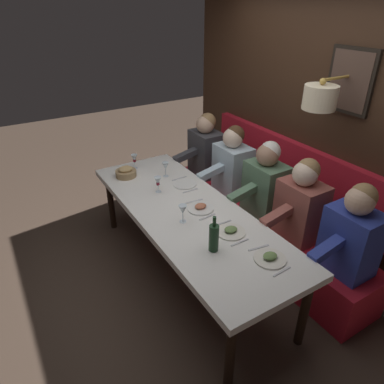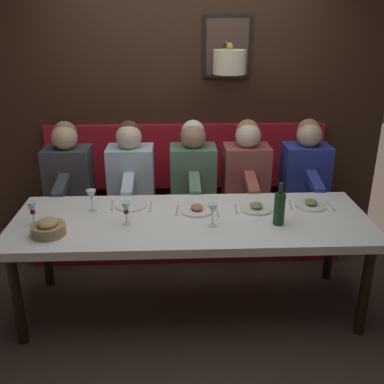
# 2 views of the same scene
# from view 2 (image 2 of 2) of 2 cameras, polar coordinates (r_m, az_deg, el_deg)

# --- Properties ---
(ground_plane) EXTENTS (12.00, 12.00, 0.00)m
(ground_plane) POSITION_cam_2_polar(r_m,az_deg,el_deg) (3.51, -0.06, -14.41)
(ground_plane) COLOR #423328
(dining_table) EXTENTS (0.90, 2.52, 0.74)m
(dining_table) POSITION_cam_2_polar(r_m,az_deg,el_deg) (3.16, -0.06, -4.44)
(dining_table) COLOR white
(dining_table) RESTS_ON ground_plane
(banquette_bench) EXTENTS (0.52, 2.72, 0.45)m
(banquette_bench) POSITION_cam_2_polar(r_m,az_deg,el_deg) (4.15, -0.57, -4.62)
(banquette_bench) COLOR red
(banquette_bench) RESTS_ON ground_plane
(back_wall_panel) EXTENTS (0.59, 3.92, 2.90)m
(back_wall_panel) POSITION_cam_2_polar(r_m,az_deg,el_deg) (4.35, -0.79, 12.46)
(back_wall_panel) COLOR #382316
(back_wall_panel) RESTS_ON ground_plane
(diner_nearest) EXTENTS (0.60, 0.40, 0.79)m
(diner_nearest) POSITION_cam_2_polar(r_m,az_deg,el_deg) (4.09, 14.42, 3.19)
(diner_nearest) COLOR #283893
(diner_nearest) RESTS_ON banquette_bench
(diner_near) EXTENTS (0.60, 0.40, 0.79)m
(diner_near) POSITION_cam_2_polar(r_m,az_deg,el_deg) (3.97, 6.99, 3.16)
(diner_near) COLOR #934C42
(diner_near) RESTS_ON banquette_bench
(diner_middle) EXTENTS (0.60, 0.40, 0.79)m
(diner_middle) POSITION_cam_2_polar(r_m,az_deg,el_deg) (3.92, 0.13, 3.09)
(diner_middle) COLOR #567A5B
(diner_middle) RESTS_ON banquette_bench
(diner_far) EXTENTS (0.60, 0.40, 0.79)m
(diner_far) POSITION_cam_2_polar(r_m,az_deg,el_deg) (3.94, -7.89, 2.95)
(diner_far) COLOR silver
(diner_far) RESTS_ON banquette_bench
(diner_farthest) EXTENTS (0.60, 0.40, 0.79)m
(diner_farthest) POSITION_cam_2_polar(r_m,az_deg,el_deg) (4.03, -15.62, 2.77)
(diner_farthest) COLOR #3D3D42
(diner_farthest) RESTS_ON banquette_bench
(place_setting_0) EXTENTS (0.24, 0.32, 0.05)m
(place_setting_0) POSITION_cam_2_polar(r_m,az_deg,el_deg) (3.44, 15.01, -1.54)
(place_setting_0) COLOR silver
(place_setting_0) RESTS_ON dining_table
(place_setting_1) EXTENTS (0.24, 0.31, 0.01)m
(place_setting_1) POSITION_cam_2_polar(r_m,az_deg,el_deg) (3.35, -7.80, -1.69)
(place_setting_1) COLOR white
(place_setting_1) RESTS_ON dining_table
(place_setting_2) EXTENTS (0.24, 0.32, 0.05)m
(place_setting_2) POSITION_cam_2_polar(r_m,az_deg,el_deg) (3.23, 0.65, -2.27)
(place_setting_2) COLOR white
(place_setting_2) RESTS_ON dining_table
(place_setting_3) EXTENTS (0.24, 0.31, 0.05)m
(place_setting_3) POSITION_cam_2_polar(r_m,az_deg,el_deg) (3.30, 8.25, -2.01)
(place_setting_3) COLOR silver
(place_setting_3) RESTS_ON dining_table
(wine_glass_0) EXTENTS (0.07, 0.07, 0.16)m
(wine_glass_0) POSITION_cam_2_polar(r_m,az_deg,el_deg) (3.19, -19.85, -2.02)
(wine_glass_0) COLOR silver
(wine_glass_0) RESTS_ON dining_table
(wine_glass_1) EXTENTS (0.07, 0.07, 0.16)m
(wine_glass_1) POSITION_cam_2_polar(r_m,az_deg,el_deg) (2.98, 2.68, -2.31)
(wine_glass_1) COLOR silver
(wine_glass_1) RESTS_ON dining_table
(wine_glass_2) EXTENTS (0.07, 0.07, 0.16)m
(wine_glass_2) POSITION_cam_2_polar(r_m,az_deg,el_deg) (3.04, -8.50, -2.08)
(wine_glass_2) COLOR silver
(wine_glass_2) RESTS_ON dining_table
(wine_glass_3) EXTENTS (0.07, 0.07, 0.16)m
(wine_glass_3) POSITION_cam_2_polar(r_m,az_deg,el_deg) (3.28, -12.80, -0.53)
(wine_glass_3) COLOR silver
(wine_glass_3) RESTS_ON dining_table
(wine_bottle) EXTENTS (0.08, 0.08, 0.30)m
(wine_bottle) POSITION_cam_2_polar(r_m,az_deg,el_deg) (3.06, 11.16, -2.07)
(wine_bottle) COLOR #19381E
(wine_bottle) RESTS_ON dining_table
(bread_bowl) EXTENTS (0.22, 0.22, 0.12)m
(bread_bowl) POSITION_cam_2_polar(r_m,az_deg,el_deg) (3.03, -17.97, -4.42)
(bread_bowl) COLOR #9E7F56
(bread_bowl) RESTS_ON dining_table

